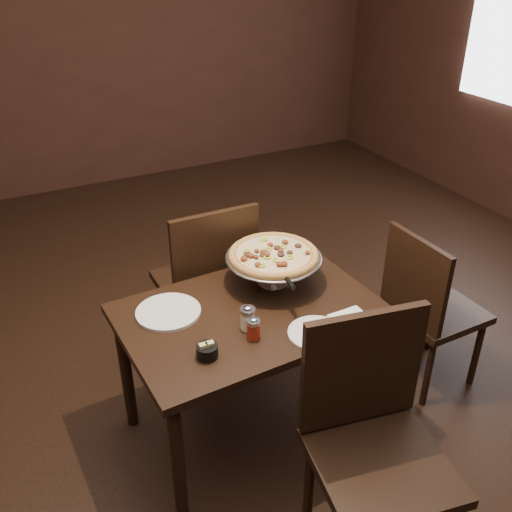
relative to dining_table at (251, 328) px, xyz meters
name	(u,v)px	position (x,y,z in m)	size (l,w,h in m)	color
room	(260,153)	(-0.01, -0.08, 0.81)	(6.04, 7.04, 2.84)	black
dining_table	(251,328)	(0.00, 0.00, 0.00)	(1.11, 0.77, 0.68)	black
pizza_stand	(274,255)	(0.19, 0.15, 0.24)	(0.43, 0.43, 0.18)	#B3B4BB
parmesan_shaker	(248,318)	(-0.07, -0.10, 0.14)	(0.06, 0.06, 0.11)	#FAF8C2
pepper_flake_shaker	(254,328)	(-0.07, -0.17, 0.13)	(0.05, 0.05, 0.10)	maroon
packet_caddy	(207,351)	(-0.28, -0.19, 0.12)	(0.08, 0.08, 0.06)	black
napkin_stack	(352,321)	(0.33, -0.27, 0.10)	(0.15, 0.15, 0.02)	white
plate_left	(168,312)	(-0.32, 0.14, 0.10)	(0.27, 0.27, 0.01)	silver
plate_near	(317,333)	(0.16, -0.27, 0.09)	(0.23, 0.23, 0.01)	silver
serving_spatula	(288,281)	(0.14, -0.06, 0.23)	(0.14, 0.14, 0.03)	#B3B4BB
chair_far	(208,280)	(0.02, 0.55, -0.07)	(0.45, 0.45, 0.95)	black
chair_near	(373,436)	(0.13, -0.69, -0.06)	(0.53, 0.53, 0.97)	black
chair_side	(428,305)	(0.93, -0.09, -0.11)	(0.41, 0.41, 0.87)	black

